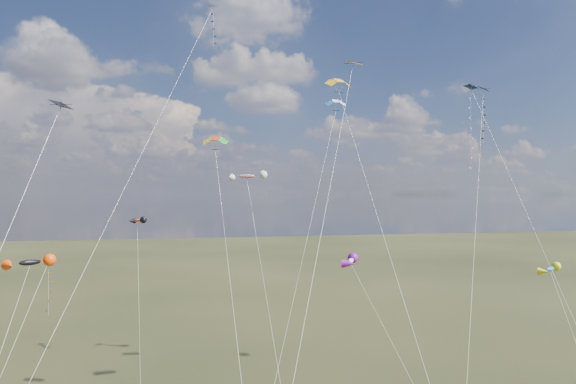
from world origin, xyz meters
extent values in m
cube|color=black|center=(20.06, 19.74, 29.20)|extent=(1.35, 1.35, 0.49)
cylinder|color=silver|center=(12.34, 9.12, 14.60)|extent=(15.48, 21.27, 29.22)
cube|color=#101455|center=(-5.81, 26.80, 37.88)|extent=(1.09, 1.08, 0.38)
cylinder|color=silver|center=(-13.39, 14.43, 18.94)|extent=(15.19, 24.78, 37.89)
cube|color=black|center=(-15.42, 3.56, 23.53)|extent=(1.19, 1.21, 0.45)
cube|color=#AA2F17|center=(-19.79, 20.29, 13.30)|extent=(1.24, 1.21, 0.31)
cylinder|color=silver|center=(-21.55, 15.62, 6.65)|extent=(3.55, 9.36, 13.32)
cube|color=#0D1D55|center=(12.03, 9.06, 26.83)|extent=(0.85, 0.87, 0.25)
cylinder|color=silver|center=(13.31, 1.69, 13.42)|extent=(2.58, 14.76, 26.84)
cube|color=orange|center=(2.71, 8.89, 28.06)|extent=(1.35, 1.34, 0.29)
cylinder|color=silver|center=(-2.15, 1.88, 14.03)|extent=(9.75, 14.06, 28.07)
cylinder|color=silver|center=(3.98, 4.63, 14.34)|extent=(0.65, 24.83, 28.69)
cylinder|color=silver|center=(1.26, 17.49, 14.05)|extent=(9.67, 11.98, 28.11)
cylinder|color=silver|center=(-5.63, 10.26, 11.81)|extent=(1.16, 17.54, 23.63)
ellipsoid|color=black|center=(-20.27, 16.62, 13.65)|extent=(3.22, 2.63, 1.00)
ellipsoid|color=orange|center=(-13.81, 35.23, 15.84)|extent=(2.23, 2.37, 0.85)
cylinder|color=silver|center=(-13.34, 30.97, 7.92)|extent=(0.96, 8.55, 15.85)
ellipsoid|color=white|center=(4.21, 13.67, 13.48)|extent=(2.02, 2.64, 0.99)
cylinder|color=silver|center=(6.61, 9.42, 6.74)|extent=(4.83, 8.53, 13.49)
ellipsoid|color=red|center=(-1.83, 31.11, 20.81)|extent=(4.18, 2.36, 1.09)
cylinder|color=silver|center=(-1.07, 24.34, 10.40)|extent=(1.54, 13.57, 20.82)
ellipsoid|color=blue|center=(18.91, 9.16, 13.00)|extent=(2.56, 1.86, 0.81)
camera|label=1|loc=(-9.43, -25.38, 18.78)|focal=32.00mm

